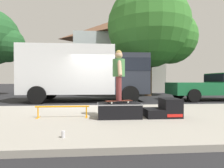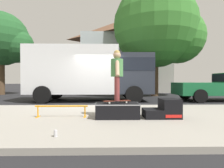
{
  "view_description": "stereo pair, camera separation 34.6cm",
  "coord_description": "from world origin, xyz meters",
  "px_view_note": "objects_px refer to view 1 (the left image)",
  "views": [
    {
      "loc": [
        0.12,
        -8.26,
        1.14
      ],
      "look_at": [
        0.58,
        -2.3,
        1.05
      ],
      "focal_mm": 29.11,
      "sensor_mm": 36.0,
      "label": 1
    },
    {
      "loc": [
        0.46,
        -8.28,
        1.14
      ],
      "look_at": [
        0.58,
        -2.3,
        1.05
      ],
      "focal_mm": 29.11,
      "sensor_mm": 36.0,
      "label": 2
    }
  ],
  "objects_px": {
    "skateboard": "(119,101)",
    "kicker_ramp": "(165,109)",
    "soda_can": "(63,134)",
    "street_tree_main": "(153,29)",
    "skate_box": "(119,110)",
    "skater_kid": "(119,71)",
    "box_truck": "(86,71)",
    "grind_rail": "(62,109)",
    "pickup_truck_green": "(220,85)"
  },
  "relations": [
    {
      "from": "soda_can",
      "to": "street_tree_main",
      "type": "relative_size",
      "value": 0.01
    },
    {
      "from": "skateboard",
      "to": "skater_kid",
      "type": "distance_m",
      "value": 0.85
    },
    {
      "from": "skate_box",
      "to": "pickup_truck_green",
      "type": "relative_size",
      "value": 0.21
    },
    {
      "from": "street_tree_main",
      "to": "skateboard",
      "type": "bearing_deg",
      "value": -112.83
    },
    {
      "from": "skate_box",
      "to": "skateboard",
      "type": "distance_m",
      "value": 0.25
    },
    {
      "from": "skate_box",
      "to": "skater_kid",
      "type": "xyz_separation_m",
      "value": [
        -0.01,
        0.04,
        1.1
      ]
    },
    {
      "from": "pickup_truck_green",
      "to": "skateboard",
      "type": "bearing_deg",
      "value": -142.08
    },
    {
      "from": "skater_kid",
      "to": "kicker_ramp",
      "type": "bearing_deg",
      "value": -1.71
    },
    {
      "from": "grind_rail",
      "to": "pickup_truck_green",
      "type": "bearing_deg",
      "value": 31.76
    },
    {
      "from": "skate_box",
      "to": "pickup_truck_green",
      "type": "height_order",
      "value": "pickup_truck_green"
    },
    {
      "from": "skateboard",
      "to": "kicker_ramp",
      "type": "bearing_deg",
      "value": -1.71
    },
    {
      "from": "skate_box",
      "to": "skateboard",
      "type": "relative_size",
      "value": 1.5
    },
    {
      "from": "grind_rail",
      "to": "street_tree_main",
      "type": "distance_m",
      "value": 11.26
    },
    {
      "from": "soda_can",
      "to": "street_tree_main",
      "type": "height_order",
      "value": "street_tree_main"
    },
    {
      "from": "kicker_ramp",
      "to": "grind_rail",
      "type": "relative_size",
      "value": 0.65
    },
    {
      "from": "skate_box",
      "to": "kicker_ramp",
      "type": "distance_m",
      "value": 1.32
    },
    {
      "from": "box_truck",
      "to": "skate_box",
      "type": "bearing_deg",
      "value": -77.08
    },
    {
      "from": "skateboard",
      "to": "box_truck",
      "type": "xyz_separation_m",
      "value": [
        -1.24,
        5.38,
        1.12
      ]
    },
    {
      "from": "skate_box",
      "to": "skater_kid",
      "type": "distance_m",
      "value": 1.1
    },
    {
      "from": "skate_box",
      "to": "kicker_ramp",
      "type": "height_order",
      "value": "kicker_ramp"
    },
    {
      "from": "kicker_ramp",
      "to": "grind_rail",
      "type": "xyz_separation_m",
      "value": [
        -2.91,
        0.13,
        0.03
      ]
    },
    {
      "from": "pickup_truck_green",
      "to": "grind_rail",
      "type": "bearing_deg",
      "value": -148.24
    },
    {
      "from": "skate_box",
      "to": "grind_rail",
      "type": "bearing_deg",
      "value": 175.29
    },
    {
      "from": "soda_can",
      "to": "box_truck",
      "type": "relative_size",
      "value": 0.02
    },
    {
      "from": "skate_box",
      "to": "grind_rail",
      "type": "height_order",
      "value": "skate_box"
    },
    {
      "from": "skater_kid",
      "to": "street_tree_main",
      "type": "bearing_deg",
      "value": 67.17
    },
    {
      "from": "box_truck",
      "to": "street_tree_main",
      "type": "distance_m",
      "value": 6.94
    },
    {
      "from": "skate_box",
      "to": "skateboard",
      "type": "height_order",
      "value": "skateboard"
    },
    {
      "from": "grind_rail",
      "to": "box_truck",
      "type": "distance_m",
      "value": 5.46
    },
    {
      "from": "skater_kid",
      "to": "street_tree_main",
      "type": "distance_m",
      "value": 10.25
    },
    {
      "from": "grind_rail",
      "to": "skater_kid",
      "type": "xyz_separation_m",
      "value": [
        1.58,
        -0.09,
        1.06
      ]
    },
    {
      "from": "kicker_ramp",
      "to": "box_truck",
      "type": "distance_m",
      "value": 6.15
    },
    {
      "from": "soda_can",
      "to": "street_tree_main",
      "type": "xyz_separation_m",
      "value": [
        4.92,
        10.56,
        4.98
      ]
    },
    {
      "from": "pickup_truck_green",
      "to": "box_truck",
      "type": "bearing_deg",
      "value": 178.84
    },
    {
      "from": "skate_box",
      "to": "skateboard",
      "type": "bearing_deg",
      "value": 99.82
    },
    {
      "from": "skateboard",
      "to": "street_tree_main",
      "type": "relative_size",
      "value": 0.09
    },
    {
      "from": "kicker_ramp",
      "to": "pickup_truck_green",
      "type": "relative_size",
      "value": 0.17
    },
    {
      "from": "box_truck",
      "to": "pickup_truck_green",
      "type": "height_order",
      "value": "box_truck"
    },
    {
      "from": "grind_rail",
      "to": "soda_can",
      "type": "relative_size",
      "value": 11.88
    },
    {
      "from": "skateboard",
      "to": "street_tree_main",
      "type": "height_order",
      "value": "street_tree_main"
    },
    {
      "from": "kicker_ramp",
      "to": "box_truck",
      "type": "bearing_deg",
      "value": 115.36
    },
    {
      "from": "soda_can",
      "to": "kicker_ramp",
      "type": "bearing_deg",
      "value": 34.16
    },
    {
      "from": "skater_kid",
      "to": "soda_can",
      "type": "bearing_deg",
      "value": -124.49
    },
    {
      "from": "soda_can",
      "to": "grind_rail",
      "type": "bearing_deg",
      "value": 101.24
    },
    {
      "from": "soda_can",
      "to": "pickup_truck_green",
      "type": "xyz_separation_m",
      "value": [
        7.91,
        6.98,
        0.71
      ]
    },
    {
      "from": "skater_kid",
      "to": "skateboard",
      "type": "bearing_deg",
      "value": 90.0
    },
    {
      "from": "grind_rail",
      "to": "skateboard",
      "type": "height_order",
      "value": "skateboard"
    },
    {
      "from": "soda_can",
      "to": "street_tree_main",
      "type": "distance_m",
      "value": 12.67
    },
    {
      "from": "grind_rail",
      "to": "pickup_truck_green",
      "type": "relative_size",
      "value": 0.26
    },
    {
      "from": "soda_can",
      "to": "skate_box",
      "type": "bearing_deg",
      "value": 54.75
    }
  ]
}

